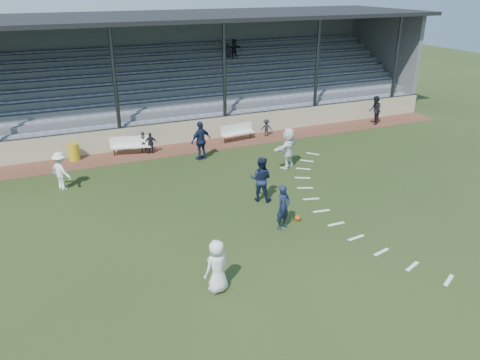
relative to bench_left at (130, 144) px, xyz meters
name	(u,v)px	position (x,y,z in m)	size (l,w,h in m)	color
ground	(268,239)	(2.71, -10.72, -0.58)	(90.00, 90.00, 0.00)	#283817
cinder_track	(182,149)	(2.71, -0.22, -0.57)	(34.00, 2.00, 0.02)	brown
retaining_wall	(176,133)	(2.71, 0.83, 0.02)	(34.00, 0.18, 1.20)	#B9B18E
bench_left	(130,144)	(0.00, 0.00, 0.00)	(2.04, 0.88, 0.95)	white
bench_right	(237,131)	(6.03, -0.10, 0.00)	(2.03, 0.70, 0.95)	white
trash_bin	(74,152)	(-2.78, 0.23, -0.13)	(0.54, 0.54, 0.86)	gold
football	(298,218)	(4.37, -9.91, -0.47)	(0.23, 0.23, 0.23)	#C44A0B
player_white_lead	(217,266)	(0.03, -12.76, 0.24)	(0.81, 0.53, 1.66)	white
player_navy_lead	(283,207)	(3.58, -10.17, 0.26)	(0.62, 0.40, 1.69)	#151E3B
player_navy_mid	(261,179)	(3.86, -7.71, 0.36)	(0.92, 0.71, 1.89)	#151E3B
player_white_wing	(61,171)	(-3.58, -3.28, 0.27)	(1.10, 0.63, 1.70)	white
player_navy_wing	(201,141)	(3.18, -2.16, 0.41)	(1.16, 0.48, 1.99)	#151E3B
player_white_back	(288,148)	(6.67, -4.87, 0.41)	(1.84, 0.58, 1.98)	white
official	(375,110)	(15.29, -0.49, 0.33)	(0.87, 0.67, 1.78)	black
sub_left_near	(143,142)	(0.69, -0.02, 0.01)	(0.42, 0.27, 1.14)	black
sub_left_far	(151,143)	(1.03, -0.32, 0.00)	(0.66, 0.27, 1.12)	black
sub_right	(266,128)	(7.90, -0.04, -0.06)	(0.65, 0.37, 1.00)	black
grandstand	(153,88)	(2.71, 5.54, 1.62)	(34.60, 9.00, 6.61)	slate
penalty_arc	(364,218)	(6.83, -10.72, -0.58)	(3.89, 14.63, 0.01)	white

